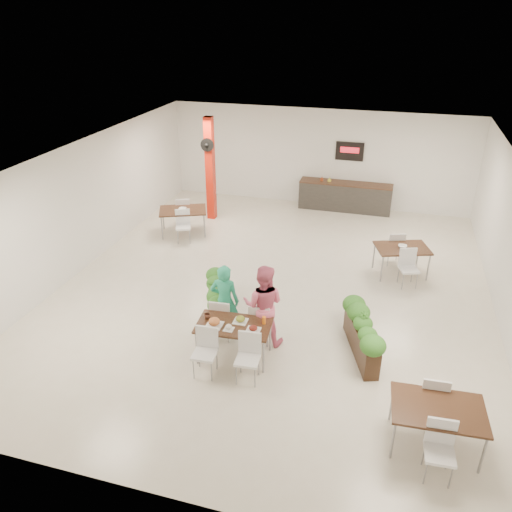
% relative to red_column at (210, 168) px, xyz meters
% --- Properties ---
extents(ground, '(12.00, 12.00, 0.00)m').
position_rel_red_column_xyz_m(ground, '(3.00, -3.79, -1.64)').
color(ground, beige).
rests_on(ground, ground).
extents(room_shell, '(10.10, 12.10, 3.22)m').
position_rel_red_column_xyz_m(room_shell, '(3.00, -3.79, 0.36)').
color(room_shell, white).
rests_on(room_shell, ground).
extents(red_column, '(0.40, 0.41, 3.20)m').
position_rel_red_column_xyz_m(red_column, '(0.00, 0.00, 0.00)').
color(red_column, red).
rests_on(red_column, ground).
extents(service_counter, '(3.00, 0.64, 2.20)m').
position_rel_red_column_xyz_m(service_counter, '(4.00, 1.86, -1.15)').
color(service_counter, '#292724').
rests_on(service_counter, ground).
extents(main_table, '(1.45, 1.70, 0.92)m').
position_rel_red_column_xyz_m(main_table, '(2.89, -6.58, -1.01)').
color(main_table, black).
rests_on(main_table, ground).
extents(diner_man, '(0.61, 0.43, 1.62)m').
position_rel_red_column_xyz_m(diner_man, '(2.50, -5.92, -0.83)').
color(diner_man, '#26A57A').
rests_on(diner_man, ground).
extents(diner_woman, '(0.88, 0.70, 1.71)m').
position_rel_red_column_xyz_m(diner_woman, '(3.30, -5.92, -0.79)').
color(diner_woman, pink).
rests_on(diner_woman, ground).
extents(planter_left, '(0.91, 1.59, 0.88)m').
position_rel_red_column_xyz_m(planter_left, '(2.08, -5.26, -1.16)').
color(planter_left, black).
rests_on(planter_left, ground).
extents(planter_right, '(0.87, 1.73, 0.94)m').
position_rel_red_column_xyz_m(planter_right, '(5.23, -5.77, -1.16)').
color(planter_right, black).
rests_on(planter_right, ground).
extents(side_table_a, '(1.59, 1.66, 0.92)m').
position_rel_red_column_xyz_m(side_table_a, '(-0.39, -1.37, -1.00)').
color(side_table_a, black).
rests_on(side_table_a, ground).
extents(side_table_b, '(1.49, 1.67, 0.92)m').
position_rel_red_column_xyz_m(side_table_b, '(5.88, -2.25, -1.01)').
color(side_table_b, black).
rests_on(side_table_b, ground).
extents(side_table_c, '(1.42, 1.64, 0.92)m').
position_rel_red_column_xyz_m(side_table_c, '(6.52, -7.81, -1.00)').
color(side_table_c, black).
rests_on(side_table_c, ground).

